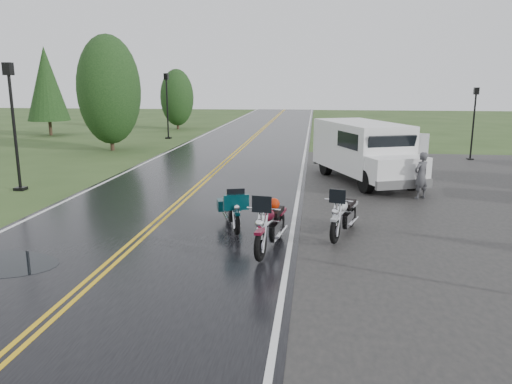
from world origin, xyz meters
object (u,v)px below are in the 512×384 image
motorcycle_silver (335,220)px  lamp_post_near_left (14,127)px  motorcycle_red (260,233)px  person_at_van (421,176)px  van_white (367,161)px  lamp_post_far_right (473,124)px  motorcycle_teal (237,214)px  lamp_post_far_left (167,106)px

motorcycle_silver → lamp_post_near_left: lamp_post_near_left is taller
motorcycle_red → person_at_van: size_ratio=1.52×
van_white → lamp_post_far_right: bearing=33.4°
motorcycle_red → van_white: size_ratio=0.40×
motorcycle_teal → motorcycle_silver: motorcycle_silver is taller
lamp_post_far_left → motorcycle_teal: bearing=-69.2°
van_white → motorcycle_red: bearing=-133.4°
van_white → lamp_post_near_left: bearing=162.5°
motorcycle_teal → lamp_post_near_left: bearing=134.2°
motorcycle_red → motorcycle_silver: motorcycle_red is taller
motorcycle_red → lamp_post_far_left: 25.20m
motorcycle_silver → lamp_post_far_left: (-10.68, 22.05, 1.60)m
motorcycle_red → lamp_post_near_left: size_ratio=0.52×
person_at_van → lamp_post_far_left: (-13.70, 16.77, 1.46)m
motorcycle_red → lamp_post_far_left: (-9.02, 23.48, 1.54)m
van_white → lamp_post_far_right: (6.02, 8.58, 0.64)m
lamp_post_far_left → lamp_post_near_left: bearing=-91.8°
motorcycle_teal → motorcycle_silver: size_ratio=0.92×
motorcycle_red → motorcycle_silver: size_ratio=1.09×
lamp_post_near_left → motorcycle_teal: bearing=-28.0°
motorcycle_silver → person_at_van: 6.08m
van_white → lamp_post_near_left: (-12.51, -0.88, 1.11)m
motorcycle_teal → van_white: size_ratio=0.33×
lamp_post_far_left → lamp_post_far_right: lamp_post_far_left is taller
motorcycle_red → motorcycle_silver: 2.19m
lamp_post_near_left → lamp_post_far_right: bearing=27.0°
motorcycle_red → motorcycle_silver: bearing=49.8°
motorcycle_red → motorcycle_silver: (1.66, 1.43, -0.06)m
van_white → lamp_post_far_left: size_ratio=1.35×
motorcycle_silver → lamp_post_far_right: lamp_post_far_right is taller
motorcycle_silver → lamp_post_far_right: 16.28m
motorcycle_silver → lamp_post_far_left: 24.55m
motorcycle_teal → lamp_post_far_right: lamp_post_far_right is taller
motorcycle_silver → motorcycle_teal: bearing=-172.0°
lamp_post_near_left → motorcycle_silver: bearing=-24.2°
motorcycle_red → motorcycle_teal: size_ratio=1.18×
motorcycle_teal → motorcycle_silver: 2.50m
motorcycle_teal → lamp_post_far_right: 17.20m
motorcycle_red → motorcycle_teal: motorcycle_red is taller
motorcycle_silver → lamp_post_far_left: bearing=133.3°
motorcycle_red → lamp_post_far_left: lamp_post_far_left is taller
motorcycle_teal → lamp_post_near_left: lamp_post_near_left is taller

